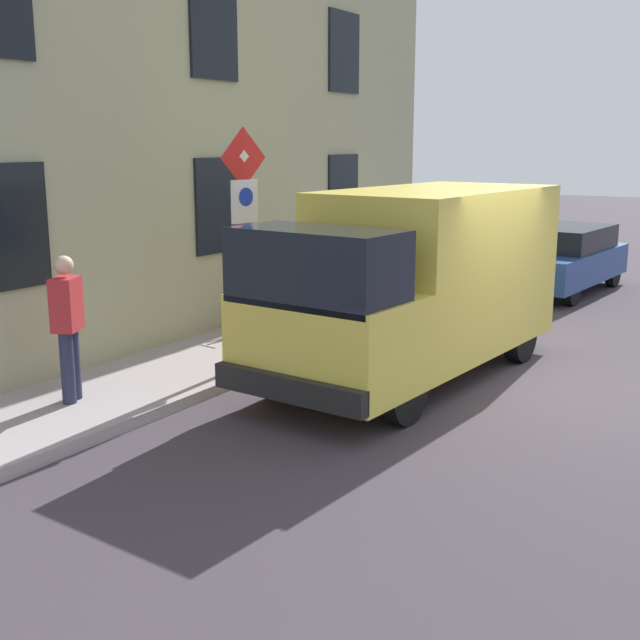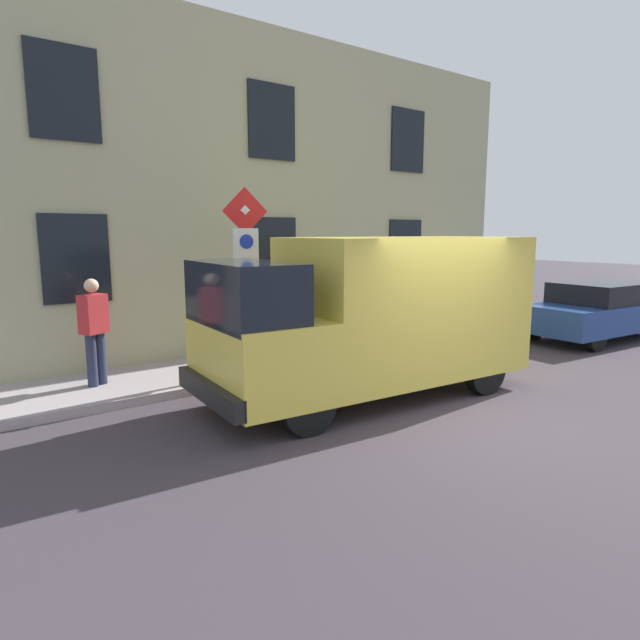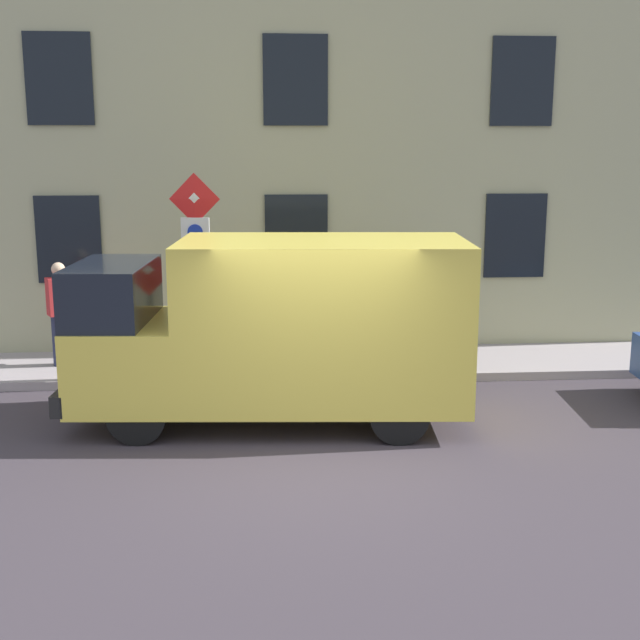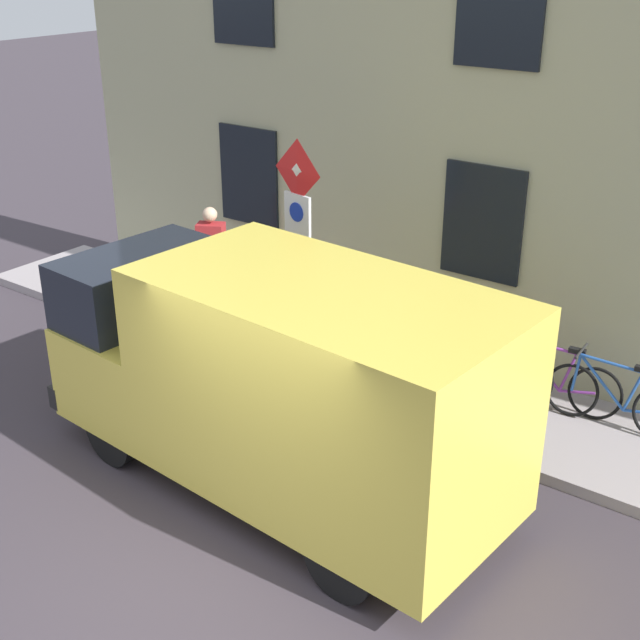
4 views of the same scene
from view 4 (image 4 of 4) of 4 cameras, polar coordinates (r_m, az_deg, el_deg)
ground_plane at (r=8.42m, az=-6.70°, el=-16.59°), size 80.00×80.00×0.00m
sidewalk_slab at (r=11.19m, az=7.81°, el=-4.90°), size 1.97×16.28×0.14m
building_facade at (r=11.19m, az=12.16°, el=12.71°), size 0.75×14.28×6.67m
sign_post_stacked at (r=10.56m, az=-1.44°, el=5.63°), size 0.19×0.56×3.05m
delivery_van at (r=8.80m, az=-2.74°, el=-3.89°), size 2.38×5.46×2.50m
bicycle_blue at (r=10.66m, az=19.15°, el=-4.99°), size 0.46×1.72×0.89m
bicycle_purple at (r=10.87m, az=15.24°, el=-3.88°), size 0.46×1.71×0.89m
bicycle_red at (r=11.12m, az=11.51°, el=-2.80°), size 0.49×1.72×0.89m
pedestrian at (r=12.92m, az=-7.22°, el=4.14°), size 0.41×0.47×1.72m
litter_bin at (r=10.39m, az=6.97°, el=-4.02°), size 0.44×0.44×0.90m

